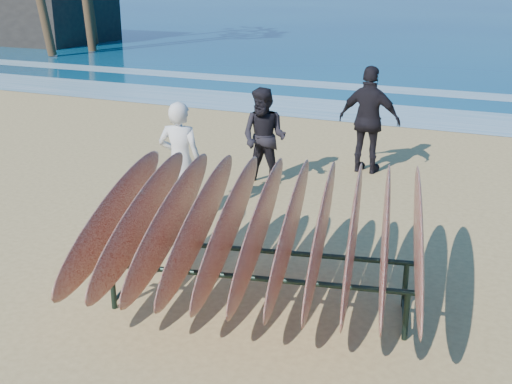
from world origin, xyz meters
TOP-DOWN VIEW (x-y plane):
  - ground at (0.00, 0.00)m, footprint 120.00×120.00m
  - foam_near at (0.00, 10.00)m, footprint 160.00×160.00m
  - foam_far at (0.00, 13.50)m, footprint 160.00×160.00m
  - surfboard_rack at (0.42, -0.06)m, footprint 3.71×3.49m
  - person_white at (-1.64, 1.91)m, footprint 0.67×0.51m
  - person_dark_a at (-1.13, 3.68)m, footprint 0.82×0.65m
  - person_dark_b at (0.22, 5.11)m, footprint 1.11×0.53m

SIDE VIEW (x-z plane):
  - ground at x=0.00m, z-range 0.00..0.00m
  - foam_far at x=0.00m, z-range 0.01..0.01m
  - foam_near at x=0.00m, z-range 0.01..0.01m
  - person_dark_a at x=-1.13m, z-range 0.00..1.61m
  - person_white at x=-1.64m, z-range 0.00..1.67m
  - surfboard_rack at x=0.42m, z-range 0.17..1.65m
  - person_dark_b at x=0.22m, z-range 0.00..1.85m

